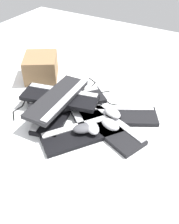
# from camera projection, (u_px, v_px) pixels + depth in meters

# --- Properties ---
(ground_plane) EXTENTS (3.20, 3.20, 0.00)m
(ground_plane) POSITION_uv_depth(u_px,v_px,m) (86.00, 127.00, 1.34)
(ground_plane) COLOR white
(keyboard_0) EXTENTS (0.44, 0.38, 0.03)m
(keyboard_0) POSITION_uv_depth(u_px,v_px,m) (84.00, 133.00, 1.28)
(keyboard_0) COLOR black
(keyboard_0) RESTS_ON ground
(keyboard_1) EXTENTS (0.30, 0.46, 0.03)m
(keyboard_1) POSITION_uv_depth(u_px,v_px,m) (108.00, 126.00, 1.33)
(keyboard_1) COLOR black
(keyboard_1) RESTS_ON ground
(keyboard_2) EXTENTS (0.35, 0.46, 0.03)m
(keyboard_2) POSITION_uv_depth(u_px,v_px,m) (117.00, 116.00, 1.40)
(keyboard_2) COLOR black
(keyboard_2) RESTS_ON ground
(keyboard_3) EXTENTS (0.40, 0.43, 0.03)m
(keyboard_3) POSITION_uv_depth(u_px,v_px,m) (80.00, 104.00, 1.48)
(keyboard_3) COLOR #232326
(keyboard_3) RESTS_ON ground
(keyboard_4) EXTENTS (0.46, 0.26, 0.03)m
(keyboard_4) POSITION_uv_depth(u_px,v_px,m) (57.00, 110.00, 1.43)
(keyboard_4) COLOR black
(keyboard_4) RESTS_ON ground
(keyboard_5) EXTENTS (0.43, 0.40, 0.03)m
(keyboard_5) POSITION_uv_depth(u_px,v_px,m) (67.00, 101.00, 1.45)
(keyboard_5) COLOR black
(keyboard_5) RESTS_ON keyboard_4
(keyboard_6) EXTENTS (0.25, 0.46, 0.03)m
(keyboard_6) POSITION_uv_depth(u_px,v_px,m) (60.00, 97.00, 1.43)
(keyboard_6) COLOR black
(keyboard_6) RESTS_ON keyboard_5
(keyboard_7) EXTENTS (0.45, 0.17, 0.03)m
(keyboard_7) POSITION_uv_depth(u_px,v_px,m) (58.00, 98.00, 1.37)
(keyboard_7) COLOR #232326
(keyboard_7) RESTS_ON keyboard_6
(mouse_0) EXTENTS (0.12, 0.12, 0.04)m
(mouse_0) POSITION_uv_depth(u_px,v_px,m) (84.00, 128.00, 1.26)
(mouse_0) COLOR #4C4C51
(mouse_0) RESTS_ON keyboard_0
(mouse_1) EXTENTS (0.12, 0.09, 0.04)m
(mouse_1) POSITION_uv_depth(u_px,v_px,m) (146.00, 105.00, 1.46)
(mouse_1) COLOR #B7B7BC
(mouse_1) RESTS_ON ground
(mouse_2) EXTENTS (0.10, 0.12, 0.04)m
(mouse_2) POSITION_uv_depth(u_px,v_px,m) (110.00, 124.00, 1.28)
(mouse_2) COLOR #B7B7BC
(mouse_2) RESTS_ON keyboard_1
(mouse_3) EXTENTS (0.10, 0.13, 0.04)m
(mouse_3) POSITION_uv_depth(u_px,v_px,m) (112.00, 113.00, 1.36)
(mouse_3) COLOR silver
(mouse_3) RESTS_ON keyboard_2
(mouse_4) EXTENTS (0.12, 0.13, 0.04)m
(mouse_4) POSITION_uv_depth(u_px,v_px,m) (92.00, 127.00, 1.27)
(mouse_4) COLOR #B7B7BC
(mouse_4) RESTS_ON keyboard_0
(cable_0) EXTENTS (0.53, 0.43, 0.01)m
(cable_0) POSITION_uv_depth(u_px,v_px,m) (55.00, 97.00, 1.56)
(cable_0) COLOR black
(cable_0) RESTS_ON ground
(cable_1) EXTENTS (0.20, 0.44, 0.01)m
(cable_1) POSITION_uv_depth(u_px,v_px,m) (104.00, 95.00, 1.57)
(cable_1) COLOR black
(cable_1) RESTS_ON ground
(cardboard_box) EXTENTS (0.31, 0.30, 0.16)m
(cardboard_box) POSITION_uv_depth(u_px,v_px,m) (41.00, 67.00, 1.69)
(cardboard_box) COLOR olive
(cardboard_box) RESTS_ON ground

